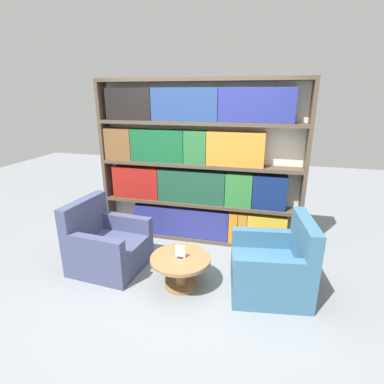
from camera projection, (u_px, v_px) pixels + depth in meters
ground_plane at (173, 288)px, 3.52m from camera, size 14.00×14.00×0.00m
bookshelf at (197, 165)px, 4.37m from camera, size 2.98×0.30×2.38m
armchair_left at (107, 246)px, 3.87m from camera, size 0.91×0.88×0.89m
armchair_right at (274, 268)px, 3.39m from camera, size 0.95×0.92×0.89m
coffee_table at (181, 265)px, 3.47m from camera, size 0.70×0.70×0.38m
table_sign at (180, 252)px, 3.42m from camera, size 0.12×0.06×0.15m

